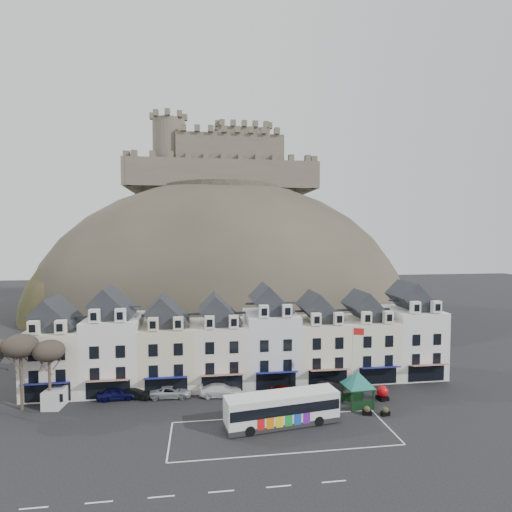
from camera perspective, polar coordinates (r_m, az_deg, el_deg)
The scene contains 20 objects.
ground at distance 42.07m, azimuth 1.22°, elevation -24.90°, with size 300.00×300.00×0.00m, color black.
coach_bay_markings at distance 43.49m, azimuth 3.79°, elevation -23.93°, with size 22.00×7.50×0.01m, color silver.
townhouse_terrace at distance 54.94m, azimuth -1.33°, elevation -12.19°, with size 54.40×9.35×11.80m.
castle_hill at distance 107.70m, azimuth -4.01°, elevation -7.50°, with size 100.00×76.00×68.00m.
castle at distance 114.68m, azimuth -4.71°, elevation 13.27°, with size 50.20×22.20×22.00m.
tree_left_mid at distance 52.78m, azimuth -30.62°, elevation -11.06°, with size 3.78×3.78×8.64m.
tree_left_near at distance 51.88m, azimuth -27.48°, elevation -12.01°, with size 3.43×3.43×7.84m.
bus at distance 44.24m, azimuth 3.75°, elevation -20.77°, with size 12.20×4.53×3.36m.
bus_shelter at distance 49.46m, azimuth 14.35°, elevation -16.67°, with size 6.31×6.31×4.01m.
red_buoy at distance 52.62m, azimuth 17.61°, elevation -18.09°, with size 1.39×1.39×1.72m.
flagpole at distance 49.58m, azimuth 13.75°, elevation -14.06°, with size 1.27×0.47×9.14m.
white_van at distance 54.52m, azimuth -26.36°, elevation -17.32°, with size 2.44×4.72×2.07m.
planter_west at distance 48.38m, azimuth 15.57°, elevation -20.51°, with size 1.08×0.71×0.99m.
planter_east at distance 48.79m, azimuth 18.00°, elevation -20.36°, with size 1.03×0.67×0.96m.
car_navy at distance 53.21m, azimuth -19.26°, elevation -18.01°, with size 1.80×4.48×1.53m, color #0B0B38.
car_black at distance 52.88m, azimuth -16.79°, elevation -18.23°, with size 1.38×3.96×1.31m, color black.
car_silver at distance 52.22m, azimuth -12.02°, elevation -18.40°, with size 2.30×4.91×1.39m, color #AFB3B7.
car_white at distance 51.53m, azimuth -5.01°, elevation -18.57°, with size 2.12×5.21×1.51m, color white.
car_maroon at distance 51.45m, azimuth 4.18°, elevation -18.69°, with size 1.61×4.01×1.36m, color #4D0704.
car_charcoal at distance 53.48m, azimuth 10.46°, elevation -17.85°, with size 1.49×4.28×1.41m, color black.
Camera 1 is at (-5.94, -36.71, 19.67)m, focal length 28.00 mm.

